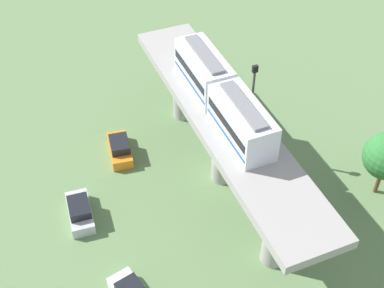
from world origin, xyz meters
TOP-DOWN VIEW (x-y plane):
  - ground_plane at (0.00, 0.00)m, footprint 120.00×120.00m
  - viaduct at (0.00, 0.00)m, footprint 5.20×28.00m
  - train at (0.00, -0.77)m, footprint 2.64×13.55m
  - parked_car_orange at (7.35, -6.10)m, footprint 2.37×4.41m
  - parked_car_silver at (12.42, -0.33)m, footprint 2.16×4.34m
  - signal_post at (-3.40, -1.89)m, footprint 0.44×0.28m

SIDE VIEW (x-z plane):
  - ground_plane at x=0.00m, z-range 0.00..0.00m
  - parked_car_orange at x=7.35m, z-range -0.14..1.62m
  - parked_car_silver at x=12.42m, z-range -0.14..1.62m
  - signal_post at x=-3.40m, z-range 0.52..10.12m
  - viaduct at x=0.00m, z-range 1.82..8.82m
  - train at x=0.00m, z-range 6.91..10.15m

